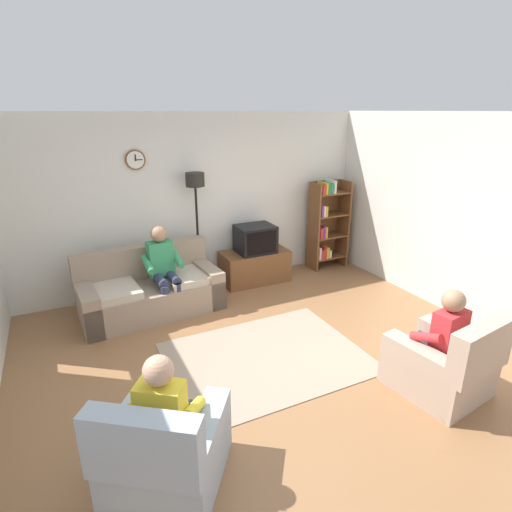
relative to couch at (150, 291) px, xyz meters
name	(u,v)px	position (x,y,z in m)	size (l,w,h in m)	color
ground_plane	(277,363)	(0.99, -1.90, -0.31)	(12.00, 12.00, 0.00)	#8C603D
back_wall_assembly	(197,202)	(0.99, 0.76, 1.04)	(6.20, 0.17, 2.70)	silver
right_wall	(470,220)	(3.85, -1.90, 1.04)	(0.12, 5.80, 2.70)	silver
couch	(150,291)	(0.00, 0.00, 0.00)	(1.96, 1.02, 0.90)	gray
tv_stand	(255,266)	(1.80, 0.35, -0.05)	(1.10, 0.56, 0.53)	brown
tv	(255,239)	(1.80, 0.32, 0.43)	(0.60, 0.49, 0.44)	black
bookshelf	(326,224)	(3.24, 0.42, 0.50)	(0.68, 0.36, 1.59)	brown
floor_lamp	(196,200)	(0.87, 0.45, 1.14)	(0.28, 0.28, 1.85)	black
armchair_near_window	(166,452)	(-0.53, -2.91, -0.02)	(1.16, 1.18, 0.90)	#9EADBC
armchair_near_bookshelf	(442,366)	(2.25, -3.05, -0.02)	(0.91, 0.98, 0.90)	tan
area_rug	(267,357)	(0.93, -1.76, -0.31)	(2.20, 1.70, 0.01)	gray
person_on_couch	(163,266)	(0.19, -0.11, 0.39)	(0.53, 0.56, 1.24)	#338C59
person_in_left_armchair	(167,410)	(-0.48, -2.84, 0.29)	(0.62, 0.64, 1.12)	yellow
person_in_right_armchair	(439,334)	(2.24, -2.96, 0.29)	(0.55, 0.57, 1.12)	red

